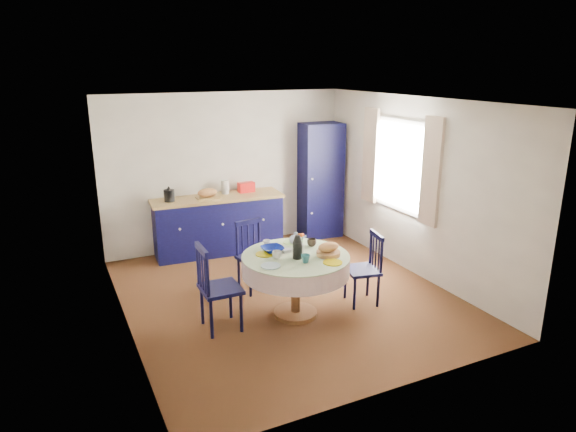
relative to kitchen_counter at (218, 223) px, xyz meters
name	(u,v)px	position (x,y,z in m)	size (l,w,h in m)	color
floor	(286,295)	(0.28, -1.96, -0.47)	(4.50, 4.50, 0.00)	black
ceiling	(286,101)	(0.28, -1.96, 2.03)	(4.50, 4.50, 0.00)	white
wall_back	(227,171)	(0.28, 0.29, 0.78)	(4.00, 0.02, 2.50)	silver
wall_left	(119,225)	(-1.72, -1.96, 0.78)	(0.02, 4.50, 2.50)	silver
wall_right	(415,187)	(2.28, -1.96, 0.78)	(0.02, 4.50, 2.50)	silver
window	(400,165)	(2.23, -1.66, 1.05)	(0.10, 1.74, 1.45)	white
kitchen_counter	(218,223)	(0.00, 0.00, 0.00)	(2.09, 0.78, 1.16)	black
pantry_cabinet	(320,180)	(1.88, 0.04, 0.51)	(0.73, 0.55, 1.97)	black
dining_table	(296,265)	(0.15, -2.49, 0.17)	(1.27, 1.27, 1.05)	brown
chair_left	(217,287)	(-0.80, -2.41, 0.04)	(0.44, 0.46, 1.02)	black
chair_far	(254,255)	(-0.02, -1.56, 0.00)	(0.47, 0.45, 0.93)	black
chair_right	(365,268)	(1.08, -2.56, -0.01)	(0.46, 0.48, 0.91)	black
mug_a	(277,255)	(-0.09, -2.48, 0.34)	(0.11, 0.11, 0.09)	silver
mug_b	(306,259)	(0.14, -2.74, 0.34)	(0.10, 0.10, 0.09)	#2C6E7C
mug_c	(312,242)	(0.46, -2.29, 0.34)	(0.12, 0.12, 0.09)	black
mug_d	(267,244)	(-0.05, -2.09, 0.34)	(0.10, 0.10, 0.09)	silver
cobalt_bowl	(272,249)	(-0.06, -2.27, 0.33)	(0.27, 0.27, 0.07)	#030E6A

